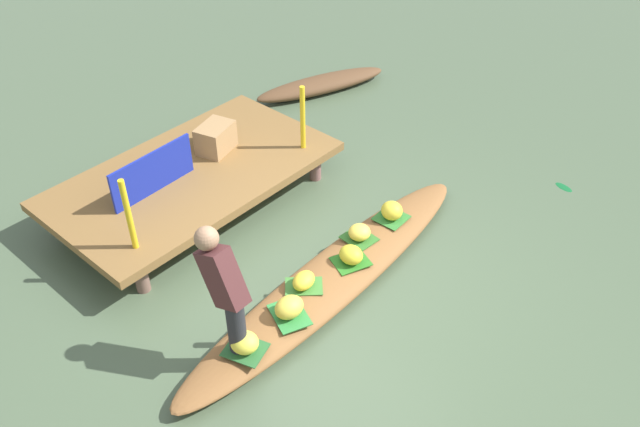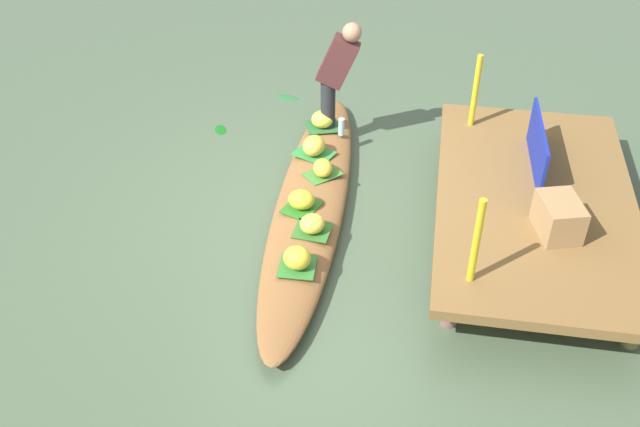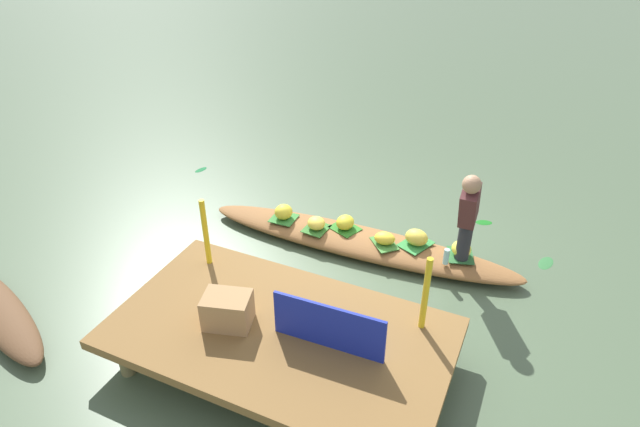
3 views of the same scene
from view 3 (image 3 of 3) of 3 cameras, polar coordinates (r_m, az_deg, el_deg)
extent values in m
plane|color=#4A5D43|center=(6.97, 4.00, -3.71)|extent=(40.00, 40.00, 0.00)
cube|color=brown|center=(5.24, -4.26, -12.50)|extent=(3.20, 1.80, 0.10)
cylinder|color=brown|center=(5.58, 11.50, -13.03)|extent=(0.14, 0.14, 0.34)
cylinder|color=#7E5550|center=(6.39, -11.30, -6.22)|extent=(0.14, 0.14, 0.34)
cylinder|color=olive|center=(5.61, -19.82, -14.29)|extent=(0.14, 0.14, 0.34)
ellipsoid|color=brown|center=(6.90, 4.03, -2.96)|extent=(4.15, 0.77, 0.22)
ellipsoid|color=brown|center=(6.78, -30.70, -8.94)|extent=(2.11, 1.15, 0.22)
cube|color=#29612F|center=(6.67, 14.59, -4.27)|extent=(0.39, 0.42, 0.01)
ellipsoid|color=yellow|center=(6.61, 14.69, -3.62)|extent=(0.32, 0.33, 0.19)
cube|color=#2A7221|center=(6.94, 2.65, -1.56)|extent=(0.43, 0.40, 0.01)
ellipsoid|color=yellow|center=(6.89, 2.67, -0.94)|extent=(0.25, 0.27, 0.18)
cube|color=#31843B|center=(6.74, 10.07, -3.18)|extent=(0.43, 0.48, 0.01)
ellipsoid|color=yellow|center=(6.69, 10.15, -2.49)|extent=(0.31, 0.26, 0.20)
cube|color=#316C28|center=(6.92, -0.39, -1.60)|extent=(0.31, 0.35, 0.01)
ellipsoid|color=yellow|center=(6.88, -0.39, -1.04)|extent=(0.31, 0.31, 0.16)
cube|color=#3E7C32|center=(6.70, 6.80, -3.15)|extent=(0.43, 0.43, 0.01)
ellipsoid|color=yellow|center=(6.65, 6.84, -2.62)|extent=(0.28, 0.23, 0.15)
cube|color=#31782F|center=(7.15, -3.84, -0.50)|extent=(0.33, 0.33, 0.01)
ellipsoid|color=yellow|center=(7.09, -3.87, 0.17)|extent=(0.31, 0.32, 0.20)
cylinder|color=#28282D|center=(6.47, 15.00, -2.65)|extent=(0.16, 0.16, 0.55)
cube|color=#4E2727|center=(6.11, 15.49, 0.83)|extent=(0.19, 0.46, 0.59)
sphere|color=#9E7556|center=(5.83, 15.72, 2.97)|extent=(0.20, 0.20, 0.20)
cylinder|color=#A9DBD6|center=(6.44, 13.18, -4.44)|extent=(0.07, 0.07, 0.20)
cube|color=#18289B|center=(4.88, 0.89, -11.85)|extent=(1.05, 0.07, 0.47)
cylinder|color=gold|center=(5.05, 11.08, -8.32)|extent=(0.06, 0.06, 0.80)
cylinder|color=gold|center=(5.88, -11.99, -1.96)|extent=(0.06, 0.06, 0.80)
cube|color=#A37B4E|center=(5.22, -9.73, -10.02)|extent=(0.51, 0.43, 0.33)
ellipsoid|color=#156519|center=(7.79, 16.91, -0.90)|extent=(0.26, 0.21, 0.01)
ellipsoid|color=#2E6A35|center=(7.26, 22.73, -4.83)|extent=(0.22, 0.34, 0.01)
ellipsoid|color=#125D2B|center=(9.03, -12.46, 4.54)|extent=(0.16, 0.25, 0.01)
camera|label=1|loc=(8.55, 42.28, 29.21)|focal=36.83mm
camera|label=2|loc=(8.67, -41.07, 28.14)|focal=41.09mm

